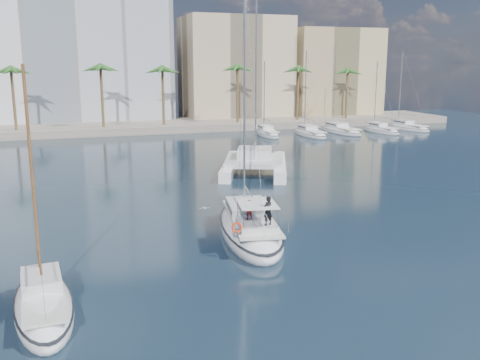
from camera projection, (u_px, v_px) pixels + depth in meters
name	position (u px, v px, depth m)	size (l,w,h in m)	color
ground	(241.00, 239.00, 35.19)	(160.00, 160.00, 0.00)	black
quay	(129.00, 127.00, 91.63)	(120.00, 14.00, 1.20)	gray
building_modern	(50.00, 48.00, 96.21)	(42.00, 16.00, 28.00)	silver
building_beige	(235.00, 70.00, 104.69)	(20.00, 14.00, 20.00)	tan
building_tan_right	(331.00, 75.00, 109.17)	(18.00, 12.00, 18.00)	tan
palm_centre	(129.00, 70.00, 85.84)	(3.60, 3.60, 12.30)	brown
palm_right	(320.00, 69.00, 96.25)	(3.60, 3.60, 12.30)	brown
main_sloop	(250.00, 228.00, 35.90)	(5.95, 12.69, 18.11)	white
small_sloop	(44.00, 305.00, 24.70)	(3.21, 8.55, 12.04)	white
catamaran	(255.00, 161.00, 56.88)	(10.90, 14.50, 18.85)	white
seagull	(205.00, 208.00, 41.35)	(0.93, 0.40, 0.17)	silver
moored_yacht_a	(267.00, 136.00, 84.90)	(2.72, 9.35, 11.90)	white
moored_yacht_b	(310.00, 136.00, 85.04)	(3.14, 10.78, 13.72)	white
moored_yacht_c	(340.00, 133.00, 88.88)	(3.55, 12.21, 15.54)	white
moored_yacht_d	(381.00, 132.00, 89.01)	(2.72, 9.35, 11.90)	white
moored_yacht_e	(407.00, 130.00, 92.86)	(3.14, 10.78, 13.72)	white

